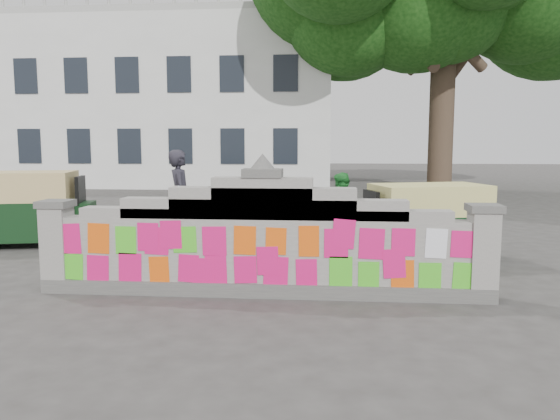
% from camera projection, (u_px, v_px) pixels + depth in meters
% --- Properties ---
extents(ground, '(100.00, 100.00, 0.00)m').
position_uv_depth(ground, '(263.00, 295.00, 7.78)').
color(ground, '#383533').
rests_on(ground, ground).
extents(parapet_wall, '(6.48, 0.44, 2.01)m').
position_uv_depth(parapet_wall, '(263.00, 243.00, 7.69)').
color(parapet_wall, '#4C4C49').
rests_on(parapet_wall, ground).
extents(building, '(16.00, 10.00, 8.90)m').
position_uv_depth(building, '(183.00, 108.00, 29.63)').
color(building, silver).
rests_on(building, ground).
extents(cyclist_bike, '(2.12, 1.28, 1.05)m').
position_uv_depth(cyclist_bike, '(181.00, 231.00, 10.18)').
color(cyclist_bike, black).
rests_on(cyclist_bike, ground).
extents(cyclist_rider, '(0.61, 0.75, 1.78)m').
position_uv_depth(cyclist_rider, '(181.00, 211.00, 10.13)').
color(cyclist_rider, '#24222B').
rests_on(cyclist_rider, ground).
extents(pedestrian, '(0.78, 0.89, 1.56)m').
position_uv_depth(pedestrian, '(341.00, 210.00, 11.20)').
color(pedestrian, '#248532').
rests_on(pedestrian, ground).
extents(rickshaw_left, '(2.89, 1.82, 1.55)m').
position_uv_depth(rickshaw_left, '(23.00, 207.00, 11.47)').
color(rickshaw_left, black).
rests_on(rickshaw_left, ground).
extents(rickshaw_right, '(2.61, 1.76, 1.40)m').
position_uv_depth(rickshaw_right, '(425.00, 221.00, 9.98)').
color(rickshaw_right, black).
rests_on(rickshaw_right, ground).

